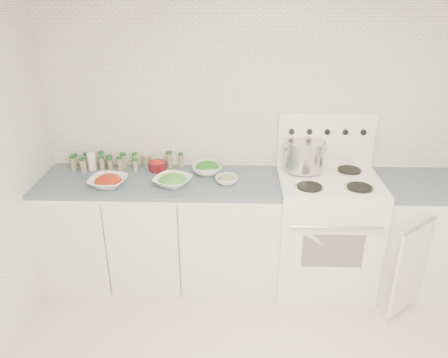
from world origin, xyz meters
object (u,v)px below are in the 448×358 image
(stock_pot, at_px, (304,154))
(bowl_tomato, at_px, (108,181))
(bowl_snowpea, at_px, (173,181))
(stove, at_px, (324,228))

(stock_pot, xyz_separation_m, bowl_tomato, (-1.48, -0.26, -0.13))
(stock_pot, xyz_separation_m, bowl_snowpea, (-1.00, -0.24, -0.13))
(stove, distance_m, stock_pot, 0.62)
(stock_pot, distance_m, bowl_snowpea, 1.04)
(stove, distance_m, bowl_snowpea, 1.27)
(stock_pot, bearing_deg, bowl_snowpea, -166.56)
(stove, distance_m, bowl_tomato, 1.73)
(stove, relative_size, stock_pot, 4.22)
(stove, bearing_deg, stock_pot, 141.03)
(stove, bearing_deg, bowl_tomato, -176.02)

